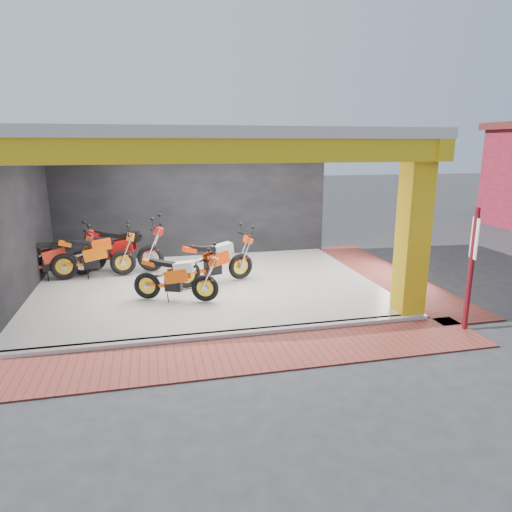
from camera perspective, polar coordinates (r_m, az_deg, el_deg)
The scene contains 17 objects.
ground at distance 9.35m, azimuth -4.57°, elevation -7.61°, with size 80.00×80.00×0.00m, color #2D2D30.
showroom_floor at distance 11.21m, azimuth -6.10°, elevation -3.71°, with size 8.00×6.00×0.10m, color silver.
showroom_ceiling at distance 10.69m, azimuth -6.60°, elevation 14.75°, with size 8.40×6.40×0.20m, color beige.
back_wall at distance 13.87m, azimuth -7.87°, elevation 6.81°, with size 8.20×0.20×3.50m, color black.
left_wall at distance 11.12m, azimuth -27.84°, elevation 3.63°, with size 0.20×6.20×3.50m, color black.
corner_column at distance 9.46m, azimuth 19.05°, elevation 2.96°, with size 0.50×0.50×3.50m, color gold.
header_beam_front at distance 7.72m, azimuth -3.90°, elevation 12.98°, with size 8.40×0.30×0.40m, color gold.
header_beam_right at distance 11.84m, azimuth 13.57°, elevation 12.91°, with size 0.30×6.40×0.40m, color gold.
floor_kerb at distance 8.40m, azimuth -3.52°, elevation -9.78°, with size 8.00×0.20×0.10m, color silver.
paver_front at distance 7.72m, azimuth -2.52°, elevation -12.29°, with size 9.00×1.40×0.03m, color maroon.
paver_right at distance 12.68m, azimuth 15.98°, elevation -2.27°, with size 1.40×7.00×0.03m, color maroon.
signpost at distance 9.19m, azimuth 25.33°, elevation -1.00°, with size 0.12×0.31×2.32m.
moto_hero at distance 9.73m, azimuth -6.43°, elevation -2.40°, with size 1.99×0.74×1.21m, color #FB5D0A, non-canonical shape.
moto_row_a at distance 11.27m, azimuth -1.95°, elevation 0.28°, with size 2.20×0.81×1.34m, color #ED3C09, non-canonical shape.
moto_row_b at distance 12.26m, azimuth -13.10°, elevation 1.33°, with size 2.41×0.89×1.47m, color red, non-canonical shape.
moto_row_c at distance 12.13m, azimuth -16.37°, elevation 0.66°, with size 2.18×0.81×1.33m, color #E66009, non-canonical shape.
moto_row_d at distance 12.49m, azimuth -21.01°, elevation 0.64°, with size 2.16×0.80×1.32m, color red, non-canonical shape.
Camera 1 is at (-1.24, -8.62, 3.41)m, focal length 32.00 mm.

